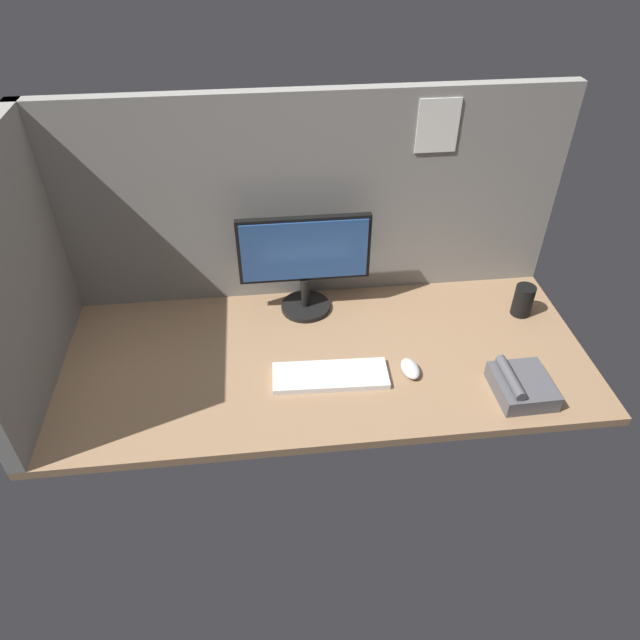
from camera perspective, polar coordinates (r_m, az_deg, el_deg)
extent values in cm
cube|color=#8C6B4C|center=(197.98, -0.12, -3.47)|extent=(180.00, 80.00, 3.00)
cube|color=gray|center=(206.27, -1.29, 11.73)|extent=(180.00, 5.00, 75.38)
cube|color=white|center=(201.36, 11.51, 18.19)|extent=(13.91, 0.40, 17.74)
cube|color=gray|center=(187.51, -27.84, 3.79)|extent=(5.00, 80.00, 75.38)
cylinder|color=black|center=(214.96, -1.42, 1.34)|extent=(18.00, 18.00, 1.80)
cylinder|color=black|center=(211.11, -1.45, 2.72)|extent=(3.20, 3.20, 11.00)
cube|color=black|center=(201.89, -1.56, 6.99)|extent=(46.17, 2.40, 24.81)
cube|color=#264C8C|center=(200.70, -1.52, 6.78)|extent=(43.77, 0.60, 22.41)
cube|color=silver|center=(187.16, 1.03, -5.50)|extent=(37.50, 14.49, 2.00)
ellipsoid|color=silver|center=(190.78, 8.85, -4.74)|extent=(6.69, 10.19, 3.40)
cylinder|color=black|center=(222.11, 19.33, 1.83)|extent=(7.12, 7.12, 11.75)
cube|color=#4C4C51|center=(191.90, 19.24, -6.16)|extent=(17.41, 19.37, 5.60)
cylinder|color=#4C4C51|center=(187.12, 18.21, -5.37)|extent=(3.57, 17.17, 3.20)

